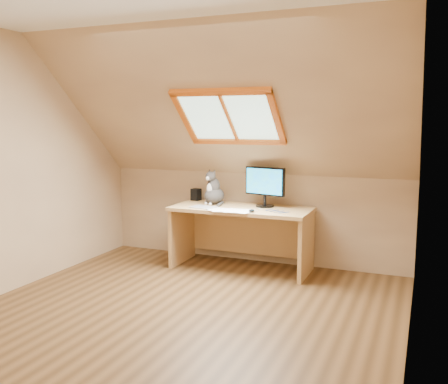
% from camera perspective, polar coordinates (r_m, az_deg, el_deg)
% --- Properties ---
extents(ground, '(3.50, 3.50, 0.00)m').
position_cam_1_polar(ground, '(4.27, -4.76, -13.67)').
color(ground, brown).
rests_on(ground, ground).
extents(room_shell, '(3.52, 3.52, 2.41)m').
position_cam_1_polar(room_shell, '(3.89, -5.63, 5.85)').
color(room_shell, tan).
rests_on(room_shell, ground).
extents(desk, '(1.48, 0.65, 0.67)m').
position_cam_1_polar(desk, '(5.41, 2.22, -3.87)').
color(desk, tan).
rests_on(desk, ground).
extents(monitor, '(0.46, 0.20, 0.43)m').
position_cam_1_polar(monitor, '(5.31, 4.69, 0.92)').
color(monitor, black).
rests_on(monitor, desk).
extents(cat, '(0.28, 0.31, 0.40)m').
position_cam_1_polar(cat, '(5.49, -1.18, 0.07)').
color(cat, '#3E3936').
rests_on(cat, desk).
extents(desk_speaker, '(0.11, 0.11, 0.13)m').
position_cam_1_polar(desk_speaker, '(5.77, -3.22, -0.29)').
color(desk_speaker, black).
rests_on(desk_speaker, desk).
extents(graphics_tablet, '(0.29, 0.23, 0.01)m').
position_cam_1_polar(graphics_tablet, '(5.28, -2.39, -1.75)').
color(graphics_tablet, '#B2B2B7').
rests_on(graphics_tablet, desk).
extents(mouse, '(0.06, 0.10, 0.03)m').
position_cam_1_polar(mouse, '(5.01, 3.17, -2.17)').
color(mouse, black).
rests_on(mouse, desk).
extents(papers, '(0.35, 0.30, 0.01)m').
position_cam_1_polar(papers, '(5.07, 0.78, -2.17)').
color(papers, white).
rests_on(papers, desk).
extents(cables, '(0.51, 0.26, 0.01)m').
position_cam_1_polar(cables, '(5.09, 4.96, -2.15)').
color(cables, silver).
rests_on(cables, desk).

